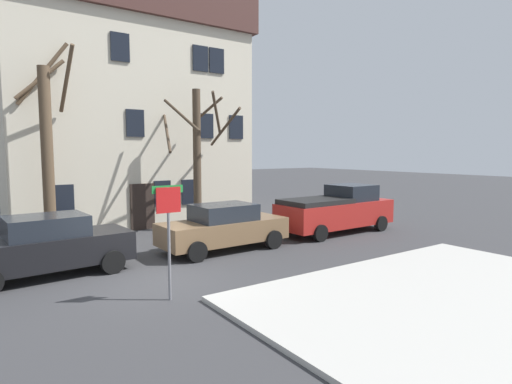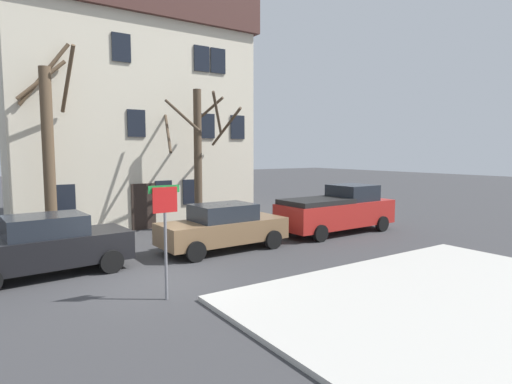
# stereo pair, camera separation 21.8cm
# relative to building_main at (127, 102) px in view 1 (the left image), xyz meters

# --- Properties ---
(ground_plane) EXTENTS (120.00, 120.00, 0.00)m
(ground_plane) POSITION_rel_building_main_xyz_m (-2.77, -10.56, -6.05)
(ground_plane) COLOR #38383A
(sidewalk_slab) EXTENTS (10.04, 8.52, 0.12)m
(sidewalk_slab) POSITION_rel_building_main_xyz_m (2.61, -17.04, -5.99)
(sidewalk_slab) COLOR #B7B5AD
(sidewalk_slab) RESTS_ON ground_plane
(building_main) EXTENTS (11.78, 6.50, 11.87)m
(building_main) POSITION_rel_building_main_xyz_m (0.00, 0.00, 0.00)
(building_main) COLOR beige
(building_main) RESTS_ON ground_plane
(tree_bare_far) EXTENTS (2.00, 1.85, 7.82)m
(tree_bare_far) POSITION_rel_building_main_xyz_m (-4.32, -4.02, -2.31)
(tree_bare_far) COLOR brown
(tree_bare_far) RESTS_ON ground_plane
(tree_bare_end) EXTENTS (3.22, 3.17, 6.27)m
(tree_bare_end) POSITION_rel_building_main_xyz_m (1.61, -4.64, -2.56)
(tree_bare_end) COLOR #4C3D2D
(tree_bare_end) RESTS_ON ground_plane
(car_black_sedan) EXTENTS (4.63, 2.30, 1.74)m
(car_black_sedan) POSITION_rel_building_main_xyz_m (-5.09, -8.46, -5.18)
(car_black_sedan) COLOR black
(car_black_sedan) RESTS_ON ground_plane
(car_brown_sedan) EXTENTS (4.69, 2.14, 1.67)m
(car_brown_sedan) POSITION_rel_building_main_xyz_m (0.63, -8.60, -5.21)
(car_brown_sedan) COLOR brown
(car_brown_sedan) RESTS_ON ground_plane
(pickup_truck_red) EXTENTS (5.60, 2.26, 2.06)m
(pickup_truck_red) POSITION_rel_building_main_xyz_m (6.39, -8.52, -5.05)
(pickup_truck_red) COLOR #AD231E
(pickup_truck_red) RESTS_ON ground_plane
(street_sign_pole) EXTENTS (0.76, 0.07, 2.75)m
(street_sign_pole) POSITION_rel_building_main_xyz_m (-2.99, -12.28, -4.12)
(street_sign_pole) COLOR slate
(street_sign_pole) RESTS_ON ground_plane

